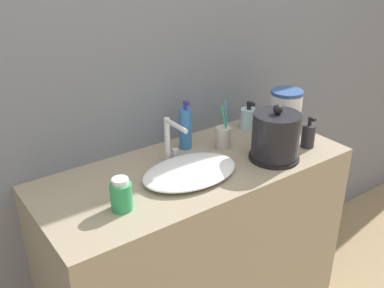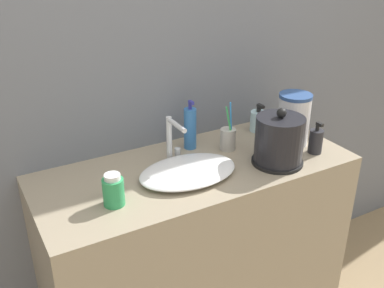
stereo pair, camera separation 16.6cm
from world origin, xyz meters
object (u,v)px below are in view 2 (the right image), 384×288
at_px(electric_kettle, 279,142).
at_px(lotion_bottle, 316,141).
at_px(toothbrush_cup, 228,139).
at_px(shampoo_bottle, 258,121).
at_px(faucet, 172,137).
at_px(hand_cream_bottle, 190,128).
at_px(water_pitcher, 293,119).
at_px(mouthwash_bottle, 113,191).

distance_m(electric_kettle, lotion_bottle, 0.19).
relative_size(toothbrush_cup, lotion_bottle, 1.58).
distance_m(lotion_bottle, shampoo_bottle, 0.30).
distance_m(faucet, toothbrush_cup, 0.25).
bearing_deg(hand_cream_bottle, water_pitcher, -23.74).
relative_size(shampoo_bottle, water_pitcher, 0.58).
bearing_deg(lotion_bottle, shampoo_bottle, 103.66).
bearing_deg(electric_kettle, hand_cream_bottle, 129.11).
relative_size(electric_kettle, water_pitcher, 1.03).
xyz_separation_m(lotion_bottle, hand_cream_bottle, (-0.42, 0.29, 0.04)).
height_order(electric_kettle, water_pitcher, electric_kettle).
relative_size(toothbrush_cup, shampoo_bottle, 1.65).
height_order(lotion_bottle, shampoo_bottle, lotion_bottle).
bearing_deg(water_pitcher, toothbrush_cup, 162.50).
height_order(toothbrush_cup, water_pitcher, water_pitcher).
relative_size(toothbrush_cup, hand_cream_bottle, 1.02).
xyz_separation_m(faucet, toothbrush_cup, (0.24, -0.02, -0.05)).
height_order(electric_kettle, hand_cream_bottle, electric_kettle).
bearing_deg(faucet, hand_cream_bottle, 31.08).
xyz_separation_m(lotion_bottle, water_pitcher, (-0.03, 0.11, 0.06)).
height_order(lotion_bottle, mouthwash_bottle, lotion_bottle).
bearing_deg(faucet, mouthwash_bottle, -149.81).
bearing_deg(hand_cream_bottle, lotion_bottle, -34.33).
relative_size(faucet, shampoo_bottle, 1.41).
bearing_deg(hand_cream_bottle, shampoo_bottle, 0.56).
bearing_deg(hand_cream_bottle, mouthwash_bottle, -149.57).
bearing_deg(water_pitcher, faucet, 168.60).
distance_m(faucet, electric_kettle, 0.40).
xyz_separation_m(electric_kettle, hand_cream_bottle, (-0.23, 0.28, -0.00)).
bearing_deg(shampoo_bottle, water_pitcher, -75.84).
relative_size(shampoo_bottle, mouthwash_bottle, 1.13).
bearing_deg(hand_cream_bottle, faucet, -148.92).
bearing_deg(toothbrush_cup, lotion_bottle, -34.05).
distance_m(toothbrush_cup, lotion_bottle, 0.35).
distance_m(toothbrush_cup, shampoo_bottle, 0.24).
xyz_separation_m(electric_kettle, mouthwash_bottle, (-0.65, 0.03, -0.04)).
relative_size(lotion_bottle, hand_cream_bottle, 0.64).
xyz_separation_m(faucet, water_pitcher, (0.51, -0.10, 0.01)).
bearing_deg(faucet, toothbrush_cup, -4.45).
bearing_deg(shampoo_bottle, hand_cream_bottle, -179.44).
xyz_separation_m(toothbrush_cup, hand_cream_bottle, (-0.13, 0.09, 0.04)).
bearing_deg(toothbrush_cup, water_pitcher, -17.50).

